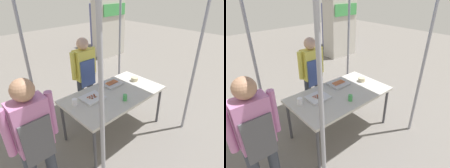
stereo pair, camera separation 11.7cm
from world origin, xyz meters
TOP-DOWN VIEW (x-y plane):
  - ground_plane at (0.00, 0.00)m, footprint 18.00×18.00m
  - stall_table at (0.00, 0.00)m, footprint 1.60×0.90m
  - tray_grilled_sausages at (0.18, 0.24)m, footprint 0.32×0.29m
  - tray_meat_skewers at (-0.35, 0.12)m, footprint 0.33×0.29m
  - condiment_bowl at (0.58, 0.07)m, footprint 0.13×0.13m
  - drink_cup_near_edge at (-0.03, -0.26)m, footprint 0.06×0.06m
  - drink_cup_by_wok at (-0.63, 0.16)m, footprint 0.08×0.08m
  - vendor_woman at (-0.02, 0.74)m, footprint 0.52×0.22m
  - customer_nearby at (-1.40, -0.26)m, footprint 0.52×0.23m
  - neighbor_stall_left at (3.29, 3.97)m, footprint 0.73×0.74m
  - neighbor_stall_right at (2.76, 3.06)m, footprint 1.06×0.59m

SIDE VIEW (x-z plane):
  - ground_plane at x=0.00m, z-range 0.00..0.00m
  - stall_table at x=0.00m, z-range 0.32..1.07m
  - tray_meat_skewers at x=-0.35m, z-range 0.75..0.79m
  - tray_grilled_sausages at x=0.18m, z-range 0.74..0.80m
  - condiment_bowl at x=0.58m, z-range 0.75..0.82m
  - drink_cup_by_wok at x=-0.63m, z-range 0.75..0.85m
  - drink_cup_near_edge at x=-0.03m, z-range 0.75..0.85m
  - neighbor_stall_left at x=3.29m, z-range 0.00..1.68m
  - vendor_woman at x=-0.02m, z-range 0.13..1.64m
  - customer_nearby at x=-1.40m, z-range 0.14..1.72m
  - neighbor_stall_right at x=2.76m, z-range 0.01..1.98m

